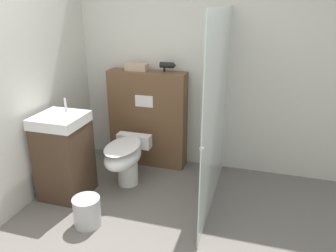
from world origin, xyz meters
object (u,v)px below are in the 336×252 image
waste_bin (87,212)px  toilet (125,157)px  sink_vanity (64,156)px  hair_drier (168,65)px

waste_bin → toilet: bearing=84.9°
waste_bin → sink_vanity: bearing=138.8°
toilet → sink_vanity: 0.64m
hair_drier → sink_vanity: bearing=-130.3°
sink_vanity → hair_drier: bearing=49.7°
waste_bin → hair_drier: bearing=75.4°
sink_vanity → hair_drier: 1.52m
toilet → hair_drier: hair_drier is taller
hair_drier → waste_bin: hair_drier is taller
sink_vanity → hair_drier: hair_drier is taller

